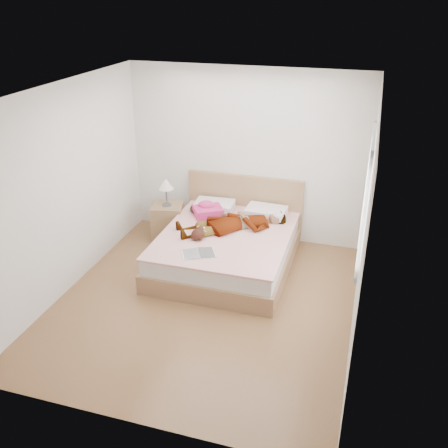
# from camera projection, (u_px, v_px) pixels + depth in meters

# --- Properties ---
(ground) EXTENTS (4.00, 4.00, 0.00)m
(ground) POSITION_uv_depth(u_px,v_px,m) (205.00, 302.00, 6.26)
(ground) COLOR #4B2D17
(ground) RESTS_ON ground
(woman) EXTENTS (1.68, 1.40, 0.22)m
(woman) POSITION_uv_depth(u_px,v_px,m) (234.00, 220.00, 6.99)
(woman) COLOR white
(woman) RESTS_ON bed
(hair) EXTENTS (0.51, 0.61, 0.09)m
(hair) POSITION_uv_depth(u_px,v_px,m) (206.00, 208.00, 7.56)
(hair) COLOR black
(hair) RESTS_ON bed
(phone) EXTENTS (0.08, 0.09, 0.05)m
(phone) POSITION_uv_depth(u_px,v_px,m) (209.00, 202.00, 7.44)
(phone) COLOR silver
(phone) RESTS_ON bed
(room_shell) EXTENTS (4.00, 4.00, 4.00)m
(room_shell) POSITION_uv_depth(u_px,v_px,m) (366.00, 199.00, 5.41)
(room_shell) COLOR white
(room_shell) RESTS_ON ground
(bed) EXTENTS (1.80, 2.08, 1.00)m
(bed) POSITION_uv_depth(u_px,v_px,m) (228.00, 246.00, 7.04)
(bed) COLOR olive
(bed) RESTS_ON ground
(towel) EXTENTS (0.52, 0.49, 0.21)m
(towel) POSITION_uv_depth(u_px,v_px,m) (208.00, 210.00, 7.37)
(towel) COLOR #E83F91
(towel) RESTS_ON bed
(magazine) EXTENTS (0.51, 0.45, 0.03)m
(magazine) POSITION_uv_depth(u_px,v_px,m) (199.00, 254.00, 6.33)
(magazine) COLOR white
(magazine) RESTS_ON bed
(coffee_mug) EXTENTS (0.12, 0.09, 0.10)m
(coffee_mug) POSITION_uv_depth(u_px,v_px,m) (202.00, 233.00, 6.78)
(coffee_mug) COLOR white
(coffee_mug) RESTS_ON bed
(plush_toy) EXTENTS (0.17, 0.26, 0.15)m
(plush_toy) POSITION_uv_depth(u_px,v_px,m) (198.00, 234.00, 6.69)
(plush_toy) COLOR black
(plush_toy) RESTS_ON bed
(nightstand) EXTENTS (0.54, 0.50, 1.00)m
(nightstand) POSITION_uv_depth(u_px,v_px,m) (168.00, 219.00, 7.70)
(nightstand) COLOR brown
(nightstand) RESTS_ON ground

